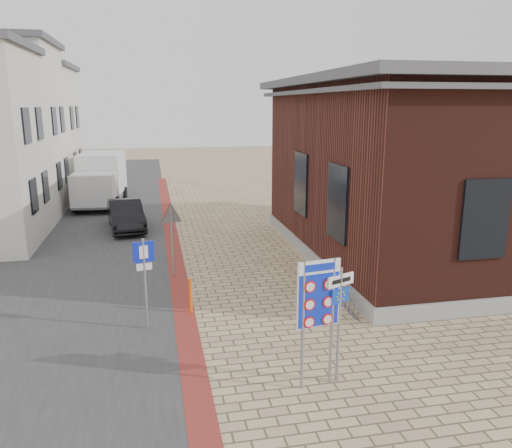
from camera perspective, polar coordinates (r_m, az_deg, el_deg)
name	(u,v)px	position (r m, az deg, el deg)	size (l,w,h in m)	color
ground	(276,354)	(12.34, 2.28, -14.57)	(120.00, 120.00, 0.00)	tan
road_strip	(98,223)	(26.36, -17.56, 0.15)	(7.00, 60.00, 0.02)	#38383A
curb_strip	(173,245)	(21.37, -9.47, -2.42)	(0.60, 40.00, 0.02)	maroon
brick_building	(456,165)	(21.20, 21.90, 6.25)	(13.00, 13.00, 6.80)	gray
townhouse_far	(18,131)	(35.58, -25.60, 9.55)	(7.40, 6.40, 8.30)	beige
bike_rack	(346,300)	(14.89, 10.26, -8.58)	(0.08, 1.80, 0.60)	slate
sedan	(126,215)	(24.47, -14.65, 1.00)	(1.47, 4.23, 1.39)	black
box_truck	(100,179)	(30.66, -17.36, 4.91)	(2.80, 5.91, 3.01)	slate
border_sign	(318,297)	(10.32, 7.14, -8.26)	(0.94, 0.20, 2.78)	gray
essen_sign	(340,307)	(10.66, 9.53, -9.29)	(0.66, 0.30, 2.56)	gray
parking_sign	(144,268)	(13.22, -12.64, -4.98)	(0.54, 0.15, 2.48)	gray
yield_sign	(171,222)	(17.00, -9.65, 0.24)	(0.85, 0.42, 2.56)	gray
bollard	(191,296)	(14.39, -7.49, -8.16)	(0.09, 0.09, 1.05)	#FF5C0D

